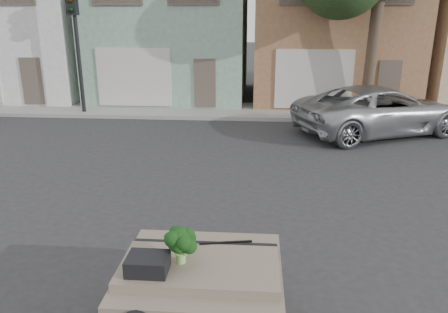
# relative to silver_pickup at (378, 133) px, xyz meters

# --- Properties ---
(ground_plane) EXTENTS (120.00, 120.00, 0.00)m
(ground_plane) POSITION_rel_silver_pickup_xyz_m (-4.92, -7.51, 0.00)
(ground_plane) COLOR #303033
(ground_plane) RESTS_ON ground
(sidewalk) EXTENTS (40.00, 3.00, 0.15)m
(sidewalk) POSITION_rel_silver_pickup_xyz_m (-4.92, 2.99, 0.07)
(sidewalk) COLOR gray
(sidewalk) RESTS_ON ground
(townhouse_white) EXTENTS (7.20, 8.20, 7.55)m
(townhouse_white) POSITION_rel_silver_pickup_xyz_m (-15.92, 6.99, 3.77)
(townhouse_white) COLOR white
(townhouse_white) RESTS_ON ground
(townhouse_mint) EXTENTS (7.20, 8.20, 7.55)m
(townhouse_mint) POSITION_rel_silver_pickup_xyz_m (-8.42, 6.99, 3.77)
(townhouse_mint) COLOR #88AB94
(townhouse_mint) RESTS_ON ground
(townhouse_tan) EXTENTS (7.20, 8.20, 7.55)m
(townhouse_tan) POSITION_rel_silver_pickup_xyz_m (-0.92, 6.99, 3.77)
(townhouse_tan) COLOR #976948
(townhouse_tan) RESTS_ON ground
(silver_pickup) EXTENTS (6.59, 4.91, 1.66)m
(silver_pickup) POSITION_rel_silver_pickup_xyz_m (0.00, 0.00, 0.00)
(silver_pickup) COLOR #A7AAAD
(silver_pickup) RESTS_ON ground
(traffic_signal) EXTENTS (0.40, 0.40, 5.10)m
(traffic_signal) POSITION_rel_silver_pickup_xyz_m (-11.42, 1.99, 2.55)
(traffic_signal) COLOR black
(traffic_signal) RESTS_ON ground
(tree_near) EXTENTS (4.40, 4.00, 8.50)m
(tree_near) POSITION_rel_silver_pickup_xyz_m (0.08, 2.29, 4.25)
(tree_near) COLOR #243B1A
(tree_near) RESTS_ON ground
(car_dashboard) EXTENTS (2.00, 1.80, 1.12)m
(car_dashboard) POSITION_rel_silver_pickup_xyz_m (-4.92, -10.51, 0.56)
(car_dashboard) COLOR #7B6C5C
(car_dashboard) RESTS_ON ground
(instrument_hump) EXTENTS (0.48, 0.38, 0.20)m
(instrument_hump) POSITION_rel_silver_pickup_xyz_m (-5.50, -10.86, 1.22)
(instrument_hump) COLOR black
(instrument_hump) RESTS_ON car_dashboard
(wiper_arm) EXTENTS (0.69, 0.15, 0.02)m
(wiper_arm) POSITION_rel_silver_pickup_xyz_m (-4.64, -10.13, 1.13)
(wiper_arm) COLOR black
(wiper_arm) RESTS_ON car_dashboard
(broccoli) EXTENTS (0.49, 0.49, 0.48)m
(broccoli) POSITION_rel_silver_pickup_xyz_m (-5.15, -10.63, 1.36)
(broccoli) COLOR black
(broccoli) RESTS_ON car_dashboard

